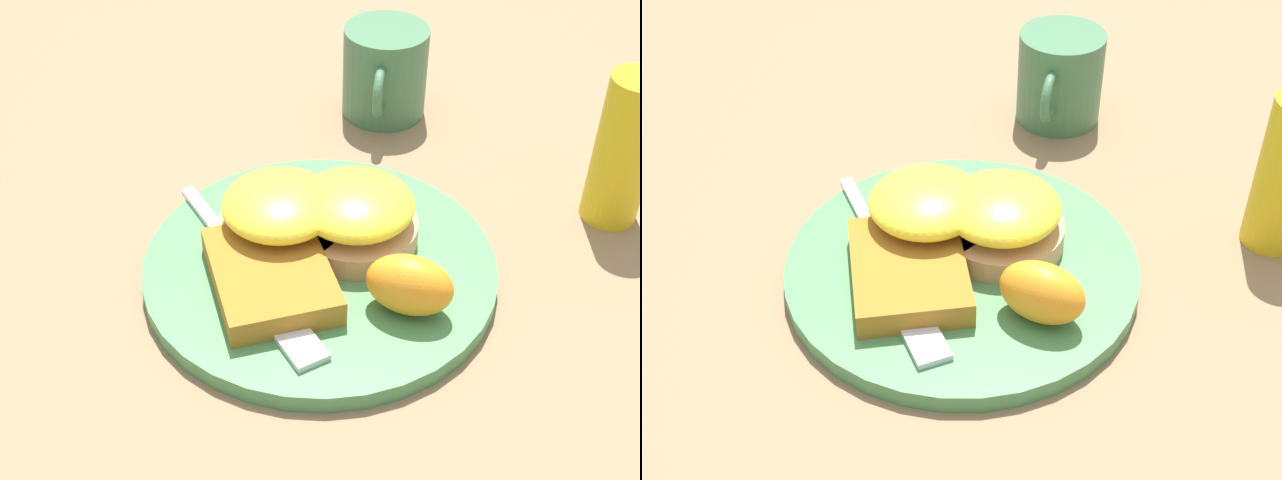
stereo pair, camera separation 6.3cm
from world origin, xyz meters
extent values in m
plane|color=#846647|center=(0.00, 0.00, 0.00)|extent=(1.10, 1.10, 0.00)
cylinder|color=#47844C|center=(0.00, 0.00, 0.01)|extent=(0.26, 0.26, 0.01)
cylinder|color=tan|center=(-0.03, 0.02, 0.02)|extent=(0.09, 0.09, 0.02)
ellipsoid|color=yellow|center=(-0.03, 0.02, 0.05)|extent=(0.09, 0.09, 0.03)
cylinder|color=tan|center=(-0.02, -0.03, 0.02)|extent=(0.09, 0.09, 0.02)
ellipsoid|color=yellow|center=(-0.02, -0.03, 0.05)|extent=(0.09, 0.09, 0.03)
cube|color=#9D651F|center=(0.03, -0.03, 0.02)|extent=(0.13, 0.12, 0.02)
ellipsoid|color=orange|center=(0.04, 0.07, 0.04)|extent=(0.05, 0.07, 0.04)
cube|color=silver|center=(-0.02, -0.08, 0.02)|extent=(0.09, 0.08, 0.00)
cube|color=silver|center=(0.08, 0.00, 0.02)|extent=(0.05, 0.05, 0.00)
cylinder|color=#42704C|center=(-0.23, 0.02, 0.04)|extent=(0.08, 0.08, 0.08)
torus|color=#42704C|center=(-0.19, 0.02, 0.05)|extent=(0.04, 0.01, 0.04)
cylinder|color=gold|center=(-0.11, 0.21, 0.06)|extent=(0.04, 0.04, 0.12)
camera|label=1|loc=(0.48, 0.08, 0.44)|focal=50.00mm
camera|label=2|loc=(0.46, 0.14, 0.44)|focal=50.00mm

